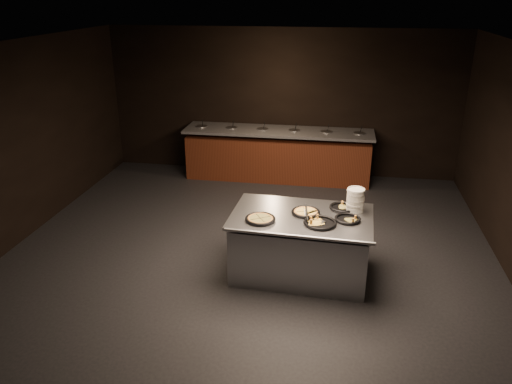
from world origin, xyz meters
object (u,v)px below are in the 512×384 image
at_px(serving_counter, 301,246).
at_px(pan_cheese_whole, 306,212).
at_px(plate_stack, 355,200).
at_px(pan_veggie_whole, 260,219).

relative_size(serving_counter, pan_cheese_whole, 5.02).
relative_size(plate_stack, pan_veggie_whole, 0.79).
bearing_deg(pan_cheese_whole, plate_stack, 17.08).
xyz_separation_m(plate_stack, pan_cheese_whole, (-0.63, -0.19, -0.13)).
height_order(serving_counter, pan_cheese_whole, pan_cheese_whole).
distance_m(plate_stack, pan_cheese_whole, 0.67).
bearing_deg(pan_cheese_whole, pan_veggie_whole, -151.12).
distance_m(pan_veggie_whole, pan_cheese_whole, 0.63).
bearing_deg(plate_stack, serving_counter, -159.31).
relative_size(serving_counter, plate_stack, 6.09).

